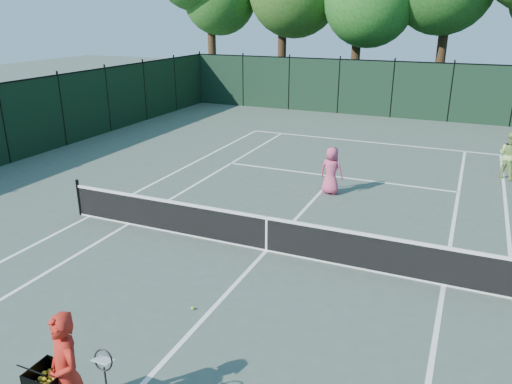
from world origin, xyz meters
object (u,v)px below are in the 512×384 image
at_px(loose_ball_midcourt, 193,308).
at_px(player_pink, 331,171).
at_px(player_green, 510,155).
at_px(ball_hopper, 49,379).
at_px(coach, 66,374).

bearing_deg(loose_ball_midcourt, player_pink, 85.03).
bearing_deg(player_green, player_pink, 74.47).
relative_size(player_green, ball_hopper, 1.77).
distance_m(player_green, loose_ball_midcourt, 13.06).
bearing_deg(player_pink, player_green, -134.56).
height_order(coach, ball_hopper, coach).
xyz_separation_m(coach, player_green, (5.95, 14.84, -0.09)).
relative_size(player_green, loose_ball_midcourt, 24.42).
relative_size(coach, loose_ball_midcourt, 26.89).
bearing_deg(ball_hopper, player_pink, 83.77).
distance_m(coach, ball_hopper, 0.31).
relative_size(coach, player_green, 1.10).
height_order(player_pink, player_green, player_green).
height_order(player_green, loose_ball_midcourt, player_green).
bearing_deg(coach, player_pink, 110.45).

